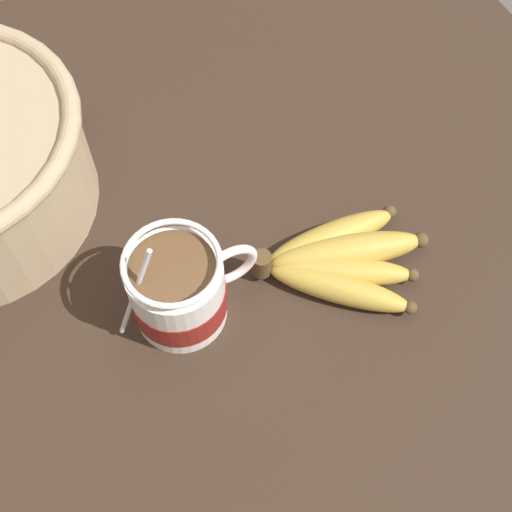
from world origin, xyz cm
name	(u,v)px	position (x,y,z in cm)	size (l,w,h in cm)	color
table	(214,303)	(0.00, 0.00, 1.42)	(104.96, 104.96, 2.84)	#332319
coffee_mug	(179,291)	(-3.42, -0.12, 7.49)	(15.07, 9.45, 13.83)	white
banana_bunch	(340,261)	(13.20, -2.83, 4.52)	(18.20, 13.50, 4.09)	#4C381E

